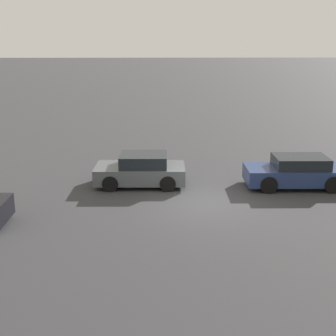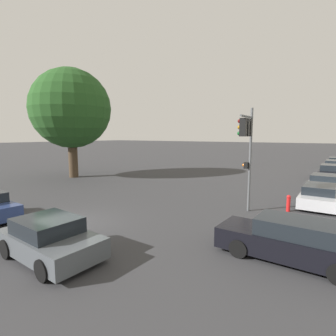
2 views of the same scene
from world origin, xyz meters
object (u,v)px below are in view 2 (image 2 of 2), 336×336
at_px(parked_car_1, 324,183).
at_px(parked_car_2, 330,172).
at_px(crossing_car_1, 291,241).
at_px(street_tree, 71,109).
at_px(traffic_signal, 247,138).
at_px(fire_hydrant, 288,203).
at_px(crossing_car_2, 50,239).
at_px(parked_car_3, 334,166).
at_px(parked_car_4, 336,163).
at_px(parked_car_0, 319,195).

distance_m(parked_car_1, parked_car_2, 6.08).
bearing_deg(crossing_car_1, street_tree, -17.00).
xyz_separation_m(traffic_signal, fire_hydrant, (1.86, 1.81, -3.55)).
bearing_deg(street_tree, crossing_car_2, -37.64).
relative_size(crossing_car_1, fire_hydrant, 5.11).
xyz_separation_m(parked_car_3, parked_car_4, (0.00, 5.16, -0.02)).
bearing_deg(parked_car_4, traffic_signal, 171.47).
height_order(crossing_car_1, crossing_car_2, crossing_car_1).
relative_size(parked_car_3, parked_car_4, 1.11).
xyz_separation_m(traffic_signal, parked_car_1, (2.98, 9.39, -3.44)).
xyz_separation_m(parked_car_0, fire_hydrant, (-1.24, -2.45, -0.12)).
bearing_deg(crossing_car_1, parked_car_0, -89.95).
bearing_deg(street_tree, parked_car_0, 5.20).
relative_size(parked_car_1, parked_car_4, 0.97).
bearing_deg(parked_car_1, crossing_car_1, -178.14).
bearing_deg(parked_car_0, parked_car_4, -1.21).
distance_m(parked_car_0, parked_car_4, 22.38).
bearing_deg(parked_car_4, crossing_car_1, 178.01).
relative_size(crossing_car_2, parked_car_3, 0.81).
height_order(crossing_car_1, parked_car_3, crossing_car_1).
distance_m(crossing_car_1, crossing_car_2, 8.14).
height_order(traffic_signal, parked_car_1, traffic_signal).
relative_size(crossing_car_2, parked_car_2, 0.86).
xyz_separation_m(parked_car_1, parked_car_3, (0.04, 12.09, 0.07)).
height_order(street_tree, parked_car_1, street_tree).
xyz_separation_m(crossing_car_1, parked_car_2, (-0.08, 19.77, 0.00)).
bearing_deg(crossing_car_1, parked_car_1, -89.32).
xyz_separation_m(crossing_car_2, parked_car_4, (6.74, 35.44, -0.01)).
distance_m(crossing_car_2, parked_car_1, 19.38).
relative_size(parked_car_0, parked_car_2, 1.06).
relative_size(parked_car_2, parked_car_4, 1.04).
relative_size(crossing_car_1, parked_car_0, 0.98).
distance_m(street_tree, crossing_car_2, 19.20).
xyz_separation_m(parked_car_2, fire_hydrant, (-1.11, -13.66, -0.19)).
bearing_deg(traffic_signal, parked_car_3, -99.92).
relative_size(traffic_signal, parked_car_2, 1.24).
bearing_deg(parked_car_2, crossing_car_2, 164.07).
relative_size(street_tree, crossing_car_2, 2.72).
height_order(crossing_car_1, parked_car_4, crossing_car_1).
height_order(crossing_car_2, fire_hydrant, crossing_car_2).
relative_size(parked_car_0, parked_car_1, 1.14).
height_order(crossing_car_2, parked_car_2, parked_car_2).
distance_m(traffic_signal, crossing_car_1, 6.25).
bearing_deg(parked_car_3, parked_car_4, -0.66).
xyz_separation_m(crossing_car_1, parked_car_3, (-0.04, 25.77, -0.01)).
distance_m(traffic_signal, crossing_car_2, 10.13).
bearing_deg(crossing_car_1, fire_hydrant, -78.57).
bearing_deg(fire_hydrant, crossing_car_1, -78.90).
height_order(traffic_signal, crossing_car_2, traffic_signal).
distance_m(traffic_signal, parked_car_3, 21.95).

